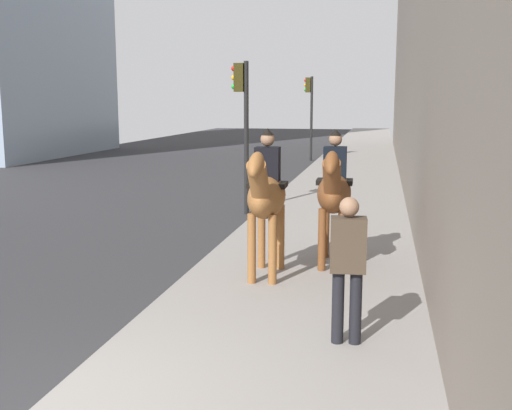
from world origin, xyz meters
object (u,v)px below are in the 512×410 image
object	(u,v)px
pedestrian_greeting	(348,260)
traffic_light_far_curb	(310,105)
mounted_horse_near	(266,195)
mounted_horse_far	(334,191)
traffic_light_near_curb	(243,113)

from	to	relation	value
pedestrian_greeting	traffic_light_far_curb	size ratio (longest dim) A/B	0.42
mounted_horse_near	traffic_light_far_curb	distance (m)	20.70
mounted_horse_far	traffic_light_near_curb	distance (m)	5.82
traffic_light_near_curb	traffic_light_far_curb	bearing A→B (deg)	0.09
mounted_horse_far	traffic_light_far_curb	distance (m)	19.89
mounted_horse_near	pedestrian_greeting	size ratio (longest dim) A/B	1.37
traffic_light_near_curb	traffic_light_far_curb	xyz separation A→B (m)	(14.65, 0.02, 0.11)
mounted_horse_near	mounted_horse_far	xyz separation A→B (m)	(0.92, -0.98, -0.04)
mounted_horse_near	mounted_horse_far	bearing A→B (deg)	131.72
pedestrian_greeting	traffic_light_near_curb	bearing A→B (deg)	15.93
pedestrian_greeting	mounted_horse_near	bearing A→B (deg)	25.12
mounted_horse_near	mounted_horse_far	world-z (taller)	mounted_horse_near
traffic_light_near_curb	mounted_horse_far	bearing A→B (deg)	-151.80
mounted_horse_far	traffic_light_far_curb	xyz separation A→B (m)	(19.66, 2.71, 1.30)
mounted_horse_far	pedestrian_greeting	xyz separation A→B (m)	(-3.41, -0.43, -0.29)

